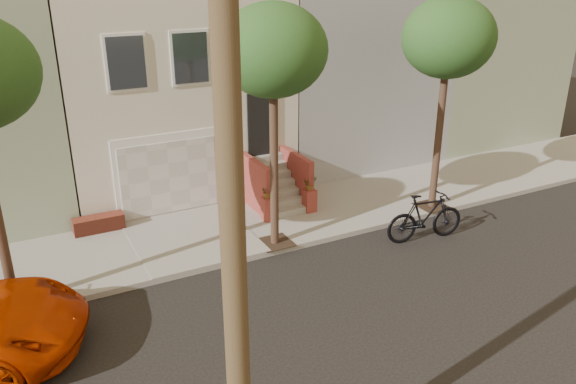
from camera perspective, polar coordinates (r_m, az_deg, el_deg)
ground at (r=12.36m, az=2.66°, el=-13.97°), size 90.00×90.00×0.00m
sidewalk at (r=16.51m, az=-6.68°, el=-3.99°), size 40.00×3.70×0.15m
house_row at (r=20.77m, az=-13.10°, el=11.37°), size 33.10×11.70×7.00m
tree_mid at (r=14.07m, az=-1.51°, el=13.79°), size 2.70×2.57×6.30m
tree_right at (r=17.19m, az=15.74°, el=14.49°), size 2.70×2.57×6.30m
motorcycle at (r=16.28m, az=13.56°, el=-2.44°), size 2.40×1.01×1.40m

